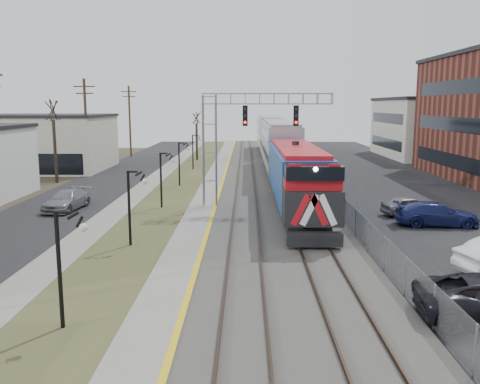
{
  "coord_description": "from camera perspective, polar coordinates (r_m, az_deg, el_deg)",
  "views": [
    {
      "loc": [
        2.05,
        -7.73,
        7.32
      ],
      "look_at": [
        1.74,
        19.77,
        2.6
      ],
      "focal_mm": 38.0,
      "sensor_mm": 36.0,
      "label": 1
    }
  ],
  "objects": [
    {
      "name": "platform",
      "position": [
        43.44,
        -3.38,
        0.18
      ],
      "size": [
        2.0,
        120.0,
        0.24
      ],
      "primitive_type": "cube",
      "color": "gray",
      "rests_on": "ground"
    },
    {
      "name": "track_far",
      "position": [
        43.45,
        5.2,
        0.36
      ],
      "size": [
        1.58,
        120.0,
        0.15
      ],
      "color": "#2D2119",
      "rests_on": "ballast_bed"
    },
    {
      "name": "fence",
      "position": [
        43.66,
        8.75,
        1.03
      ],
      "size": [
        0.04,
        120.0,
        1.6
      ],
      "primitive_type": "cube",
      "color": "gray",
      "rests_on": "ground"
    },
    {
      "name": "car_street_b",
      "position": [
        37.73,
        -18.89,
        -0.91
      ],
      "size": [
        2.52,
        4.99,
        1.39
      ],
      "primitive_type": "imported",
      "rotation": [
        0.0,
        0.0,
        -0.12
      ],
      "color": "gray",
      "rests_on": "ground"
    },
    {
      "name": "signal_gantry",
      "position": [
        35.78,
        -0.68,
        6.96
      ],
      "size": [
        9.0,
        1.07,
        8.15
      ],
      "color": "gray",
      "rests_on": "ground"
    },
    {
      "name": "train",
      "position": [
        57.8,
        4.09,
        5.31
      ],
      "size": [
        3.0,
        63.05,
        5.33
      ],
      "color": "#123E92",
      "rests_on": "ground"
    },
    {
      "name": "car_lot_d",
      "position": [
        33.25,
        21.19,
        -2.38
      ],
      "size": [
        5.06,
        2.34,
        1.43
      ],
      "primitive_type": "imported",
      "rotation": [
        0.0,
        0.0,
        1.5
      ],
      "color": "navy",
      "rests_on": "ground"
    },
    {
      "name": "grass_median",
      "position": [
        43.77,
        -7.3,
        0.07
      ],
      "size": [
        4.0,
        120.0,
        0.06
      ],
      "primitive_type": "cube",
      "color": "#474927",
      "rests_on": "ground"
    },
    {
      "name": "ballast_bed",
      "position": [
        43.38,
        3.22,
        0.14
      ],
      "size": [
        8.0,
        120.0,
        0.2
      ],
      "primitive_type": "cube",
      "color": "#595651",
      "rests_on": "ground"
    },
    {
      "name": "platform_edge",
      "position": [
        43.37,
        -2.22,
        0.34
      ],
      "size": [
        0.24,
        120.0,
        0.01
      ],
      "primitive_type": "cube",
      "color": "gold",
      "rests_on": "platform"
    },
    {
      "name": "lampposts",
      "position": [
        27.24,
        -12.2,
        -1.75
      ],
      "size": [
        0.14,
        62.14,
        4.0
      ],
      "color": "black",
      "rests_on": "ground"
    },
    {
      "name": "street_west",
      "position": [
        45.42,
        -16.71,
        0.07
      ],
      "size": [
        7.0,
        120.0,
        0.04
      ],
      "primitive_type": "cube",
      "color": "black",
      "rests_on": "ground"
    },
    {
      "name": "sidewalk",
      "position": [
        44.28,
        -11.15,
        0.09
      ],
      "size": [
        2.0,
        120.0,
        0.08
      ],
      "primitive_type": "cube",
      "color": "gray",
      "rests_on": "ground"
    },
    {
      "name": "bare_trees",
      "position": [
        49.13,
        -16.81,
        3.93
      ],
      "size": [
        12.3,
        42.3,
        5.95
      ],
      "color": "#382D23",
      "rests_on": "ground"
    },
    {
      "name": "car_lot_e",
      "position": [
        35.69,
        18.53,
        -1.56
      ],
      "size": [
        4.01,
        2.28,
        1.29
      ],
      "primitive_type": "imported",
      "rotation": [
        0.0,
        0.0,
        1.78
      ],
      "color": "gray",
      "rests_on": "ground"
    },
    {
      "name": "track_near",
      "position": [
        43.31,
        0.58,
        0.37
      ],
      "size": [
        1.58,
        120.0,
        0.15
      ],
      "color": "#2D2119",
      "rests_on": "ballast_bed"
    },
    {
      "name": "parking_lot",
      "position": [
        45.54,
        18.48,
        0.01
      ],
      "size": [
        16.0,
        120.0,
        0.04
      ],
      "primitive_type": "cube",
      "color": "black",
      "rests_on": "ground"
    }
  ]
}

